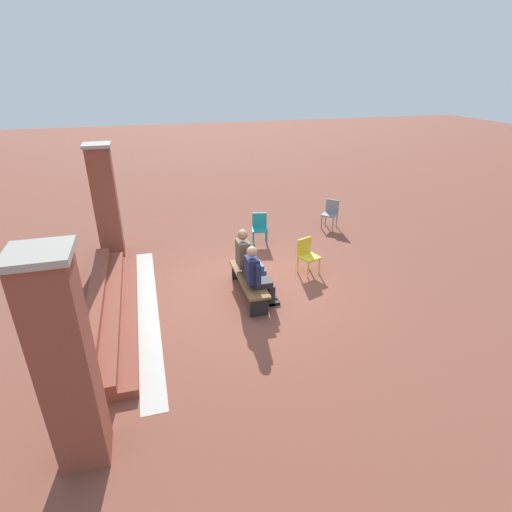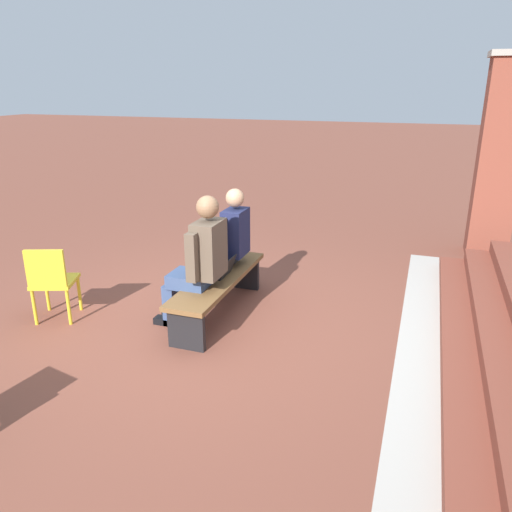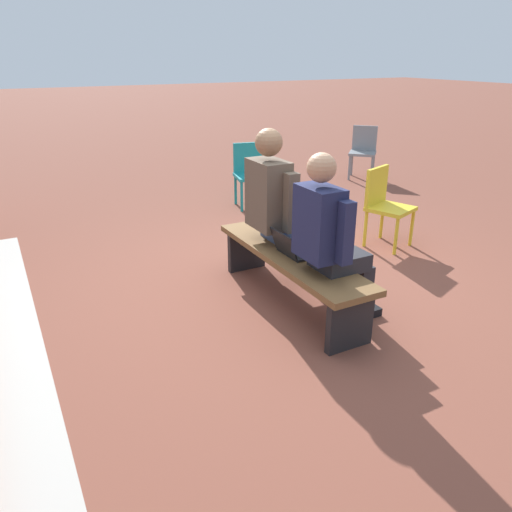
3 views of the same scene
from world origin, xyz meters
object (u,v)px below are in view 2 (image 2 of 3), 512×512
object	(u,v)px
person_adult	(199,259)
plastic_chair_far_right	(52,279)
person_student	(227,242)
bench	(219,285)
laptop	(221,271)

from	to	relation	value
person_adult	plastic_chair_far_right	distance (m)	1.61
person_student	person_adult	size ratio (longest dim) A/B	0.95
bench	person_adult	bearing A→B (deg)	-12.85
person_student	person_adult	world-z (taller)	person_adult
bench	person_student	distance (m)	0.56
bench	person_student	bearing A→B (deg)	-170.96
bench	laptop	bearing A→B (deg)	165.81
person_adult	plastic_chair_far_right	world-z (taller)	person_adult
bench	plastic_chair_far_right	size ratio (longest dim) A/B	2.14
plastic_chair_far_right	person_adult	bearing A→B (deg)	104.30
person_adult	laptop	world-z (taller)	person_adult
bench	person_student	size ratio (longest dim) A/B	1.35
person_student	plastic_chair_far_right	world-z (taller)	person_student
person_student	laptop	xyz separation A→B (m)	(0.37, 0.08, -0.21)
bench	person_adult	xyz separation A→B (m)	(0.31, -0.07, 0.39)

